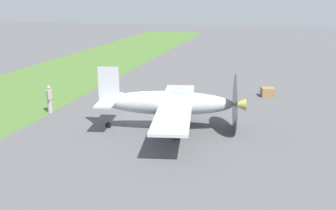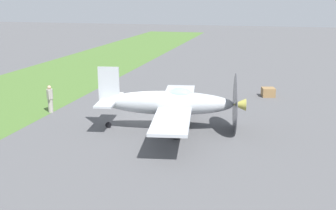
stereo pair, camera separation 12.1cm
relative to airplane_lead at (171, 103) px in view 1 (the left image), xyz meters
The scene contains 4 objects.
ground_plane 2.26m from the airplane_lead, 122.78° to the right, with size 160.00×160.00×0.00m, color #515154.
airplane_lead is the anchor object (origin of this frame).
ground_crew_chief 8.34m from the airplane_lead, 100.62° to the right, with size 0.59×0.38×1.73m.
supply_crate 10.58m from the airplane_lead, 151.29° to the left, with size 0.90×0.90×0.64m, color olive.
Camera 1 is at (22.03, 6.43, 7.17)m, focal length 44.35 mm.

